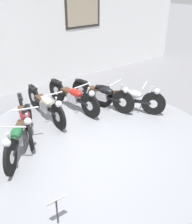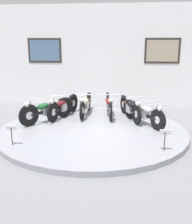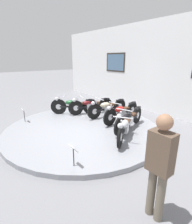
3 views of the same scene
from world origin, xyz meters
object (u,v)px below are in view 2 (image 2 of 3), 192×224
(motorcycle_red, at_px, (109,104))
(info_placard_front_left, at_px, (11,130))
(motorcycle_silver, at_px, (144,112))
(motorcycle_maroon, at_px, (63,106))
(motorcycle_black, at_px, (130,107))
(motorcycle_cream, at_px, (85,104))
(motorcycle_green, at_px, (46,109))
(info_placard_front_centre, at_px, (165,135))

(motorcycle_red, relative_size, info_placard_front_left, 3.88)
(motorcycle_silver, height_order, info_placard_front_left, motorcycle_silver)
(motorcycle_maroon, height_order, motorcycle_black, motorcycle_maroon)
(motorcycle_cream, height_order, motorcycle_red, motorcycle_red)
(motorcycle_black, distance_m, motorcycle_silver, 0.71)
(motorcycle_maroon, height_order, motorcycle_silver, motorcycle_maroon)
(motorcycle_green, bearing_deg, info_placard_front_left, -98.75)
(info_placard_front_centre, bearing_deg, info_placard_front_left, 180.00)
(motorcycle_green, distance_m, motorcycle_cream, 1.43)
(motorcycle_green, distance_m, motorcycle_maroon, 0.71)
(motorcycle_maroon, height_order, motorcycle_cream, motorcycle_maroon)
(motorcycle_cream, height_order, motorcycle_silver, motorcycle_cream)
(motorcycle_cream, relative_size, info_placard_front_centre, 3.87)
(motorcycle_black, height_order, info_placard_front_left, motorcycle_black)
(motorcycle_cream, xyz_separation_m, info_placard_front_centre, (2.19, -2.90, -0.01))
(motorcycle_cream, distance_m, motorcycle_silver, 2.11)
(info_placard_front_left, bearing_deg, motorcycle_green, 81.25)
(motorcycle_red, relative_size, motorcycle_black, 1.04)
(motorcycle_cream, bearing_deg, motorcycle_green, -139.18)
(motorcycle_black, xyz_separation_m, motorcycle_silver, (0.39, -0.59, -0.01))
(motorcycle_maroon, xyz_separation_m, info_placard_front_centre, (2.89, -2.55, -0.02))
(motorcycle_maroon, xyz_separation_m, motorcycle_red, (1.50, 0.35, 0.00))
(motorcycle_silver, xyz_separation_m, info_placard_front_centre, (0.30, -1.96, -0.01))
(motorcycle_red, bearing_deg, motorcycle_green, -153.60)
(motorcycle_red, distance_m, info_placard_front_left, 3.63)
(motorcycle_silver, distance_m, info_placard_front_left, 3.81)
(motorcycle_maroon, distance_m, motorcycle_black, 2.19)
(motorcycle_maroon, bearing_deg, info_placard_front_centre, -41.47)
(motorcycle_red, height_order, motorcycle_black, motorcycle_red)
(motorcycle_maroon, height_order, motorcycle_red, motorcycle_red)
(motorcycle_maroon, distance_m, motorcycle_red, 1.54)
(motorcycle_green, height_order, motorcycle_silver, motorcycle_green)
(motorcycle_green, bearing_deg, motorcycle_cream, 40.82)
(info_placard_front_left, bearing_deg, motorcycle_cream, 64.42)
(motorcycle_black, distance_m, info_placard_front_left, 3.85)
(motorcycle_green, xyz_separation_m, motorcycle_maroon, (0.39, 0.59, -0.01))
(info_placard_front_centre, bearing_deg, motorcycle_green, 149.11)
(motorcycle_maroon, distance_m, motorcycle_cream, 0.78)
(motorcycle_green, relative_size, motorcycle_red, 0.83)
(motorcycle_maroon, distance_m, info_placard_front_centre, 3.85)
(motorcycle_maroon, bearing_deg, motorcycle_black, -0.02)
(info_placard_front_left, bearing_deg, info_placard_front_centre, 0.00)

